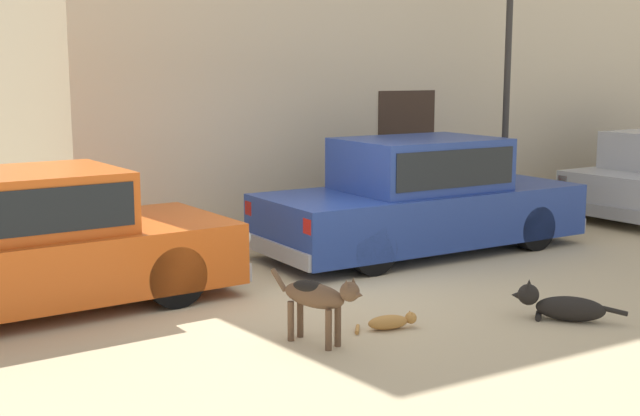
{
  "coord_description": "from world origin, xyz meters",
  "views": [
    {
      "loc": [
        -4.57,
        -7.68,
        2.42
      ],
      "look_at": [
        0.08,
        0.2,
        0.9
      ],
      "focal_mm": 46.6,
      "sensor_mm": 36.0,
      "label": 1
    }
  ],
  "objects": [
    {
      "name": "parked_sedan_second",
      "position": [
        2.2,
        1.12,
        0.75
      ],
      "size": [
        4.64,
        1.8,
        1.53
      ],
      "rotation": [
        0.0,
        0.0,
        0.02
      ],
      "color": "navy",
      "rests_on": "ground_plane"
    },
    {
      "name": "stray_cat",
      "position": [
        -0.15,
        -1.51,
        0.07
      ],
      "size": [
        0.65,
        0.31,
        0.16
      ],
      "rotation": [
        0.0,
        0.0,
        6.05
      ],
      "color": "#B77F3D",
      "rests_on": "ground_plane"
    },
    {
      "name": "street_lamp",
      "position": [
        4.43,
        1.93,
        2.46
      ],
      "size": [
        0.22,
        0.22,
        3.85
      ],
      "color": "#2D2B28",
      "rests_on": "ground_plane"
    },
    {
      "name": "stray_dog_tan",
      "position": [
        1.44,
        -2.11,
        0.15
      ],
      "size": [
        0.81,
        0.86,
        0.38
      ],
      "rotation": [
        0.0,
        0.0,
        2.32
      ],
      "color": "black",
      "rests_on": "ground_plane"
    },
    {
      "name": "stray_dog_spotted",
      "position": [
        -0.97,
        -1.54,
        0.44
      ],
      "size": [
        0.45,
        0.98,
        0.66
      ],
      "rotation": [
        0.0,
        0.0,
        5.1
      ],
      "color": "brown",
      "rests_on": "ground_plane"
    },
    {
      "name": "parked_sedan_nearest",
      "position": [
        -2.93,
        0.96,
        0.7
      ],
      "size": [
        4.37,
        2.07,
        1.42
      ],
      "rotation": [
        0.0,
        0.0,
        0.07
      ],
      "color": "#D15619",
      "rests_on": "ground_plane"
    },
    {
      "name": "ground_plane",
      "position": [
        0.0,
        0.0,
        0.0
      ],
      "size": [
        80.0,
        80.0,
        0.0
      ],
      "primitive_type": "plane",
      "color": "tan"
    }
  ]
}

